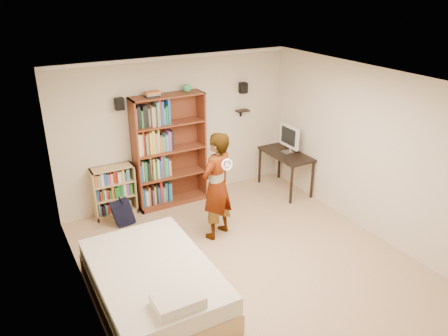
{
  "coord_description": "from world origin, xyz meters",
  "views": [
    {
      "loc": [
        -2.95,
        -4.6,
        3.89
      ],
      "look_at": [
        -0.07,
        0.6,
        1.32
      ],
      "focal_mm": 35.0,
      "sensor_mm": 36.0,
      "label": 1
    }
  ],
  "objects_px": {
    "computer_desk": "(285,172)",
    "low_bookshelf": "(114,191)",
    "daybed": "(153,279)",
    "tall_bookshelf": "(170,151)",
    "person": "(217,186)"
  },
  "relations": [
    {
      "from": "computer_desk",
      "to": "daybed",
      "type": "height_order",
      "value": "computer_desk"
    },
    {
      "from": "computer_desk",
      "to": "person",
      "type": "xyz_separation_m",
      "value": [
        -1.98,
        -0.84,
        0.5
      ]
    },
    {
      "from": "tall_bookshelf",
      "to": "person",
      "type": "xyz_separation_m",
      "value": [
        0.2,
        -1.42,
        -0.15
      ]
    },
    {
      "from": "low_bookshelf",
      "to": "computer_desk",
      "type": "relative_size",
      "value": 0.8
    },
    {
      "from": "tall_bookshelf",
      "to": "daybed",
      "type": "height_order",
      "value": "tall_bookshelf"
    },
    {
      "from": "tall_bookshelf",
      "to": "person",
      "type": "relative_size",
      "value": 1.17
    },
    {
      "from": "daybed",
      "to": "computer_desk",
      "type": "bearing_deg",
      "value": 28.15
    },
    {
      "from": "tall_bookshelf",
      "to": "person",
      "type": "bearing_deg",
      "value": -81.98
    },
    {
      "from": "computer_desk",
      "to": "person",
      "type": "bearing_deg",
      "value": -157.11
    },
    {
      "from": "tall_bookshelf",
      "to": "person",
      "type": "distance_m",
      "value": 1.44
    },
    {
      "from": "low_bookshelf",
      "to": "daybed",
      "type": "bearing_deg",
      "value": -94.79
    },
    {
      "from": "tall_bookshelf",
      "to": "person",
      "type": "height_order",
      "value": "tall_bookshelf"
    },
    {
      "from": "computer_desk",
      "to": "person",
      "type": "height_order",
      "value": "person"
    },
    {
      "from": "low_bookshelf",
      "to": "person",
      "type": "distance_m",
      "value": 1.99
    },
    {
      "from": "computer_desk",
      "to": "low_bookshelf",
      "type": "bearing_deg",
      "value": 168.92
    }
  ]
}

